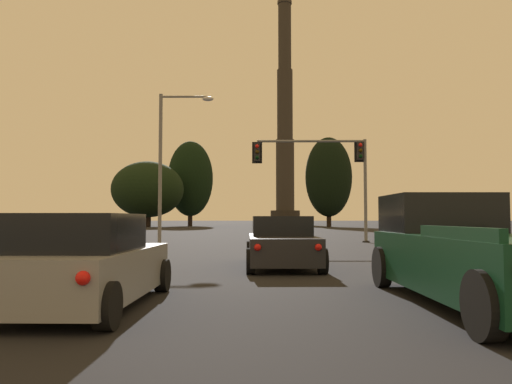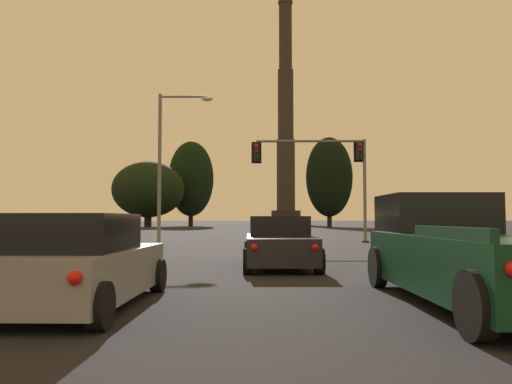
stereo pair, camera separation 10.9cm
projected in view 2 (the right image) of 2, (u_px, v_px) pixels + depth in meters
The scene contains 9 objects.
sedan_center_lane_second at pixel (279, 243), 14.16m from camera, with size 2.08×4.74×1.43m.
pickup_truck_right_lane_third at pixel (466, 253), 8.06m from camera, with size 2.24×5.53×1.82m.
hatchback_left_lane_third at pixel (79, 264), 7.63m from camera, with size 1.95×4.12×1.44m.
traffic_light_overhead_right at pixel (326, 163), 28.58m from camera, with size 6.69×0.50×5.91m.
street_lamp at pixel (168, 151), 27.84m from camera, with size 3.07×0.36×8.35m.
smokestack at pixel (286, 136), 117.80m from camera, with size 6.86×6.86×53.46m.
treeline_center_right at pixel (329, 177), 80.02m from camera, with size 7.47×6.72×14.43m.
treeline_center_left at pixel (148, 189), 81.59m from camera, with size 11.77×10.59×10.71m.
treeline_far_left at pixel (191, 179), 89.47m from camera, with size 8.07×7.26×15.25m.
Camera 2 is at (-0.45, -0.81, 1.36)m, focal length 35.00 mm.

